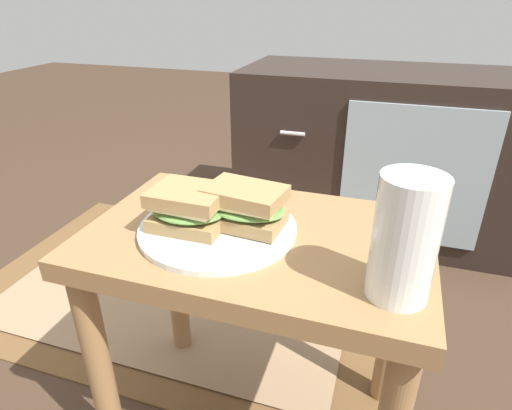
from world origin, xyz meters
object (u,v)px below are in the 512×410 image
(plate, at_px, (218,228))
(beer_glass, at_px, (404,242))
(sandwich_back, at_px, (245,207))
(sandwich_front, at_px, (189,208))
(tv_cabinet, at_px, (378,153))

(plate, distance_m, beer_glass, 0.30)
(sandwich_back, bearing_deg, plate, -163.53)
(plate, bearing_deg, sandwich_front, -163.53)
(tv_cabinet, xyz_separation_m, sandwich_front, (-0.26, -0.98, 0.21))
(tv_cabinet, relative_size, beer_glass, 5.76)
(sandwich_back, bearing_deg, sandwich_front, -163.53)
(plate, height_order, sandwich_back, sandwich_back)
(sandwich_back, xyz_separation_m, beer_glass, (0.24, -0.09, 0.03))
(sandwich_front, xyz_separation_m, sandwich_back, (0.09, 0.03, 0.00))
(beer_glass, bearing_deg, plate, 164.33)
(beer_glass, bearing_deg, tv_cabinet, 93.79)
(plate, height_order, sandwich_front, sandwich_front)
(plate, xyz_separation_m, beer_glass, (0.28, -0.08, 0.07))
(plate, bearing_deg, tv_cabinet, 77.44)
(tv_cabinet, height_order, beer_glass, beer_glass)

